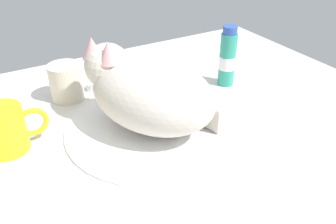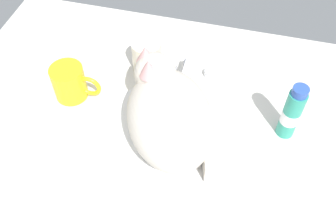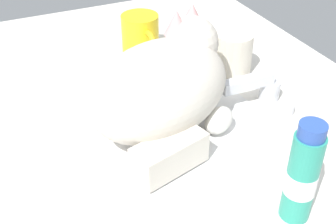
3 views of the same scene
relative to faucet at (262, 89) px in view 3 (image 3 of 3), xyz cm
name	(u,v)px [view 3 (image 3 of 3)]	position (x,y,z in cm)	size (l,w,h in cm)	color
ground_plane	(160,135)	(0.00, -19.49, -4.03)	(110.00, 82.50, 3.00)	silver
sink_basin	(160,126)	(0.00, -19.49, -2.12)	(34.23, 34.23, 0.80)	white
faucet	(262,89)	(0.00, 0.00, 0.00)	(12.69, 11.63, 5.57)	silver
cat	(165,84)	(-0.32, -18.46, 5.41)	(27.11, 30.45, 16.35)	beige
coffee_mug	(141,35)	(-25.56, -12.56, 1.69)	(11.73, 7.67, 8.44)	yellow
rinse_cup	(233,53)	(-11.00, 0.67, 1.54)	(7.24, 7.24, 8.13)	silver
toothpaste_bottle	(302,176)	(24.17, -11.29, 4.20)	(3.92, 3.92, 14.40)	teal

